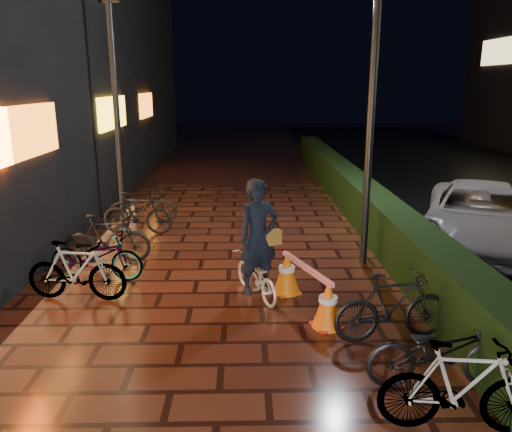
{
  "coord_description": "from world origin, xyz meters",
  "views": [
    {
      "loc": [
        0.31,
        -5.55,
        3.4
      ],
      "look_at": [
        0.5,
        3.1,
        1.1
      ],
      "focal_mm": 35.0,
      "sensor_mm": 36.0,
      "label": 1
    }
  ],
  "objects_px": {
    "van": "(479,215)",
    "cart_assembly": "(427,266)",
    "traffic_barrier": "(306,287)",
    "cyclist": "(257,255)"
  },
  "relations": [
    {
      "from": "van",
      "to": "traffic_barrier",
      "type": "xyz_separation_m",
      "value": [
        -4.1,
        -3.08,
        -0.31
      ]
    },
    {
      "from": "van",
      "to": "cyclist",
      "type": "relative_size",
      "value": 2.39
    },
    {
      "from": "van",
      "to": "cart_assembly",
      "type": "height_order",
      "value": "van"
    },
    {
      "from": "van",
      "to": "cart_assembly",
      "type": "distance_m",
      "value": 3.28
    },
    {
      "from": "van",
      "to": "cart_assembly",
      "type": "xyz_separation_m",
      "value": [
        -2.04,
        -2.57,
        -0.17
      ]
    },
    {
      "from": "cyclist",
      "to": "traffic_barrier",
      "type": "xyz_separation_m",
      "value": [
        0.74,
        -0.41,
        -0.38
      ]
    },
    {
      "from": "cyclist",
      "to": "traffic_barrier",
      "type": "distance_m",
      "value": 0.93
    },
    {
      "from": "cart_assembly",
      "to": "cyclist",
      "type": "bearing_deg",
      "value": -178.05
    },
    {
      "from": "van",
      "to": "cart_assembly",
      "type": "relative_size",
      "value": 4.87
    },
    {
      "from": "van",
      "to": "traffic_barrier",
      "type": "relative_size",
      "value": 2.73
    }
  ]
}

